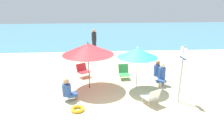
# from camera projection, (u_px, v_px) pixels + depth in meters

# --- Properties ---
(ground_plane) EXTENTS (40.00, 40.00, 0.00)m
(ground_plane) POSITION_uv_depth(u_px,v_px,m) (126.00, 91.00, 8.68)
(ground_plane) COLOR beige
(sea_water) EXTENTS (40.00, 16.00, 0.01)m
(sea_water) POSITION_uv_depth(u_px,v_px,m) (108.00, 32.00, 22.40)
(sea_water) COLOR teal
(sea_water) RESTS_ON ground_plane
(umbrella_teal) EXTENTS (1.60, 1.60, 1.81)m
(umbrella_teal) POSITION_uv_depth(u_px,v_px,m) (138.00, 53.00, 8.33)
(umbrella_teal) COLOR silver
(umbrella_teal) RESTS_ON ground_plane
(umbrella_red) EXTENTS (2.08, 2.08, 1.98)m
(umbrella_red) POSITION_uv_depth(u_px,v_px,m) (88.00, 49.00, 8.46)
(umbrella_red) COLOR #4C4C51
(umbrella_red) RESTS_ON ground_plane
(beach_chair_a) EXTENTS (0.51, 0.60, 0.65)m
(beach_chair_a) POSITION_uv_depth(u_px,v_px,m) (124.00, 72.00, 9.96)
(beach_chair_a) COLOR #33934C
(beach_chair_a) RESTS_ON ground_plane
(beach_chair_b) EXTENTS (0.69, 0.71, 0.63)m
(beach_chair_b) POSITION_uv_depth(u_px,v_px,m) (152.00, 96.00, 7.53)
(beach_chair_b) COLOR white
(beach_chair_b) RESTS_ON ground_plane
(beach_chair_c) EXTENTS (0.72, 0.72, 0.63)m
(beach_chair_c) POSITION_uv_depth(u_px,v_px,m) (83.00, 70.00, 10.15)
(beach_chair_c) COLOR red
(beach_chair_c) RESTS_ON ground_plane
(person_a) EXTENTS (0.55, 0.43, 0.89)m
(person_a) POSITION_uv_depth(u_px,v_px,m) (68.00, 90.00, 7.79)
(person_a) COLOR #2D519E
(person_a) RESTS_ON ground_plane
(person_b) EXTENTS (0.44, 0.54, 1.00)m
(person_b) POSITION_uv_depth(u_px,v_px,m) (162.00, 74.00, 9.12)
(person_b) COLOR #2D519E
(person_b) RESTS_ON ground_plane
(person_c) EXTENTS (0.30, 0.30, 1.70)m
(person_c) POSITION_uv_depth(u_px,v_px,m) (94.00, 42.00, 13.62)
(person_c) COLOR black
(person_c) RESTS_ON ground_plane
(person_d) EXTENTS (0.56, 0.35, 0.95)m
(person_d) POSITION_uv_depth(u_px,v_px,m) (158.00, 71.00, 9.66)
(person_d) COLOR #2D519E
(person_d) RESTS_ON ground_plane
(warning_sign) EXTENTS (0.06, 0.44, 2.10)m
(warning_sign) POSITION_uv_depth(u_px,v_px,m) (182.00, 67.00, 7.41)
(warning_sign) COLOR #ADADB2
(warning_sign) RESTS_ON ground_plane
(swim_ring) EXTENTS (0.47, 0.47, 0.11)m
(swim_ring) POSITION_uv_depth(u_px,v_px,m) (78.00, 109.00, 7.22)
(swim_ring) COLOR yellow
(swim_ring) RESTS_ON ground_plane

